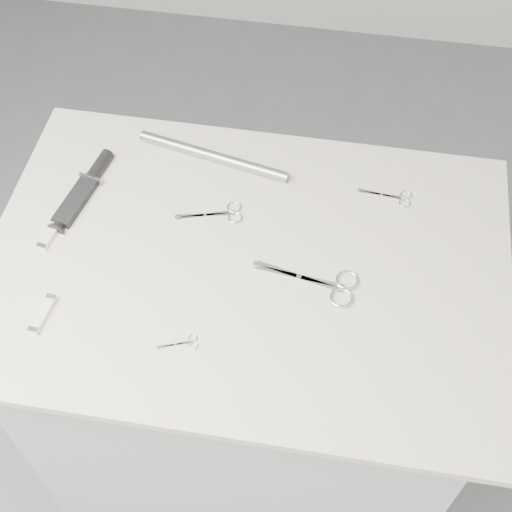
% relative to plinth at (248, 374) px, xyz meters
% --- Properties ---
extents(ground, '(4.00, 4.00, 0.01)m').
position_rel_plinth_xyz_m(ground, '(0.00, 0.00, -0.46)').
color(ground, slate).
rests_on(ground, ground).
extents(plinth, '(0.90, 0.60, 0.90)m').
position_rel_plinth_xyz_m(plinth, '(0.00, 0.00, 0.00)').
color(plinth, '#B9B9B7').
rests_on(plinth, ground).
extents(display_board, '(1.00, 0.70, 0.02)m').
position_rel_plinth_xyz_m(display_board, '(0.00, 0.00, 0.46)').
color(display_board, beige).
rests_on(display_board, plinth).
extents(large_shears, '(0.20, 0.09, 0.01)m').
position_rel_plinth_xyz_m(large_shears, '(0.16, -0.03, 0.47)').
color(large_shears, silver).
rests_on(large_shears, display_board).
extents(embroidery_scissors_a, '(0.13, 0.07, 0.00)m').
position_rel_plinth_xyz_m(embroidery_scissors_a, '(-0.07, 0.11, 0.47)').
color(embroidery_scissors_a, silver).
rests_on(embroidery_scissors_a, display_board).
extents(embroidery_scissors_b, '(0.11, 0.05, 0.00)m').
position_rel_plinth_xyz_m(embroidery_scissors_b, '(0.27, 0.21, 0.47)').
color(embroidery_scissors_b, silver).
rests_on(embroidery_scissors_b, display_board).
extents(tiny_scissors, '(0.07, 0.04, 0.00)m').
position_rel_plinth_xyz_m(tiny_scissors, '(-0.08, -0.19, 0.47)').
color(tiny_scissors, silver).
rests_on(tiny_scissors, display_board).
extents(sheathed_knife, '(0.07, 0.21, 0.03)m').
position_rel_plinth_xyz_m(sheathed_knife, '(-0.35, 0.13, 0.48)').
color(sheathed_knife, black).
rests_on(sheathed_knife, display_board).
extents(pocket_knife_a, '(0.03, 0.08, 0.01)m').
position_rel_plinth_xyz_m(pocket_knife_a, '(-0.39, 0.00, 0.48)').
color(pocket_knife_a, silver).
rests_on(pocket_knife_a, display_board).
extents(pocket_knife_b, '(0.03, 0.08, 0.01)m').
position_rel_plinth_xyz_m(pocket_knife_b, '(-0.34, -0.18, 0.48)').
color(pocket_knife_b, silver).
rests_on(pocket_knife_b, display_board).
extents(metal_rail, '(0.33, 0.09, 0.02)m').
position_rel_plinth_xyz_m(metal_rail, '(-0.11, 0.25, 0.48)').
color(metal_rail, gray).
rests_on(metal_rail, display_board).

